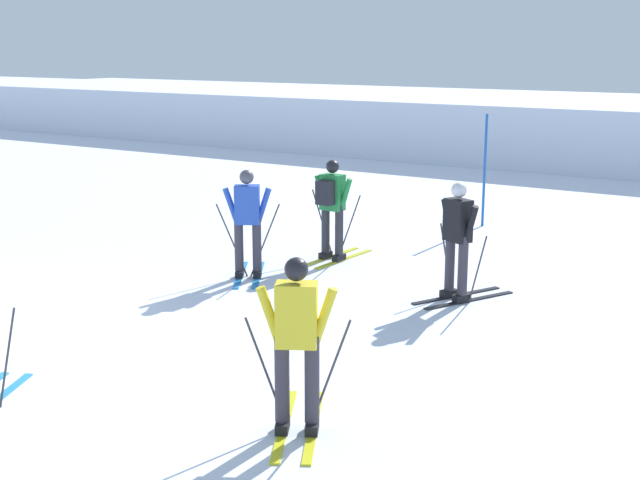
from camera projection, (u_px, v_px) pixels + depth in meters
far_snow_ridge at (545, 129)px, 27.32m from camera, size 80.00×6.98×1.83m
skier_yellow at (297, 341)px, 7.88m from camera, size 1.09×1.58×1.71m
skier_black at (458, 238)px, 12.05m from camera, size 1.03×1.60×1.71m
skier_green at (332, 205)px, 14.28m from camera, size 1.00×1.62×1.71m
skier_blue at (248, 221)px, 13.22m from camera, size 1.16×1.55×1.71m
trail_marker_pole at (485, 171)px, 16.98m from camera, size 0.05×0.05×2.24m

